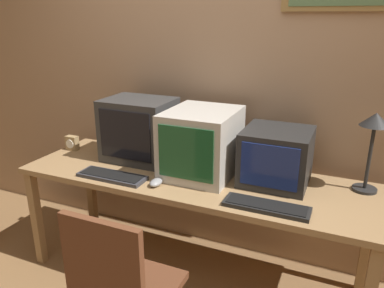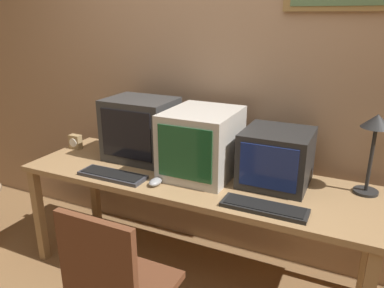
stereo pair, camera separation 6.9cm
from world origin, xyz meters
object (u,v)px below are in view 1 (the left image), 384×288
Objects in this scene: monitor_left at (139,130)px; keyboard_side at (266,206)px; mouse_near_keyboard at (156,182)px; monitor_center at (202,143)px; keyboard_main at (112,176)px; monitor_right at (276,156)px; desk_lamp at (374,131)px; desk_clock at (72,143)px.

monitor_left is 1.06m from keyboard_side.
mouse_near_keyboard is (-0.66, 0.02, 0.01)m from keyboard_side.
mouse_near_keyboard is (-0.17, -0.28, -0.18)m from monitor_center.
monitor_left is at bearing 92.29° from keyboard_main.
monitor_right is 1.00m from keyboard_main.
keyboard_main is at bearing 179.86° from keyboard_side.
monitor_center is (0.49, -0.07, -0.01)m from monitor_left.
keyboard_main and keyboard_side have the same top height.
monitor_left is at bearing 132.26° from mouse_near_keyboard.
monitor_center is at bearing -171.38° from desk_lamp.
monitor_center reaches higher than keyboard_main.
keyboard_main is 4.11× the size of desk_clock.
keyboard_side is at bearing -20.40° from monitor_left.
monitor_center is 4.60× the size of mouse_near_keyboard.
monitor_center is 1.06m from desk_clock.
monitor_right is (0.45, 0.06, -0.04)m from monitor_center.
desk_clock is (-1.53, 0.31, 0.04)m from keyboard_side.
keyboard_side is at bearing -11.60° from desk_clock.
monitor_right is at bearing 95.20° from keyboard_side.
monitor_center reaches higher than keyboard_side.
desk_lamp is at bearing 8.62° from monitor_center.
monitor_center is 0.38m from mouse_near_keyboard.
monitor_left is 0.94m from monitor_right.
monitor_right reaches higher than keyboard_main.
monitor_center is 4.59× the size of desk_clock.
keyboard_side is at bearing -136.75° from desk_lamp.
monitor_center is 1.09× the size of keyboard_side.
desk_lamp reaches higher than mouse_near_keyboard.
mouse_near_keyboard is at bearing -159.42° from desk_lamp.
monitor_right is 1.51m from desk_clock.
monitor_right reaches higher than keyboard_side.
keyboard_main is (0.01, -0.36, -0.20)m from monitor_left.
monitor_right is at bearing 1.45° from desk_clock.
monitor_center reaches higher than mouse_near_keyboard.
desk_lamp is at bearing 43.25° from keyboard_side.
keyboard_main is at bearing -159.32° from monitor_right.
keyboard_side is at bearing -0.14° from keyboard_main.
monitor_center is 0.59m from keyboard_main.
desk_lamp reaches higher than desk_clock.
monitor_left is at bearing 179.40° from monitor_right.
desk_lamp is at bearing 17.00° from keyboard_main.
keyboard_main is at bearing -148.42° from monitor_center.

